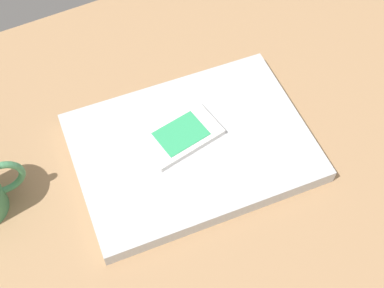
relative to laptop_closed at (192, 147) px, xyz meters
The scene contains 3 objects.
desk_surface 8.90cm from the laptop_closed, 151.45° to the right, with size 120.00×80.00×3.00cm, color #9E7751.
laptop_closed is the anchor object (origin of this frame).
cell_phone_on_laptop 2.40cm from the laptop_closed, 123.17° to the left, with size 11.65×7.89×1.02cm.
Camera 1 is at (-10.58, -31.88, 65.64)cm, focal length 48.78 mm.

